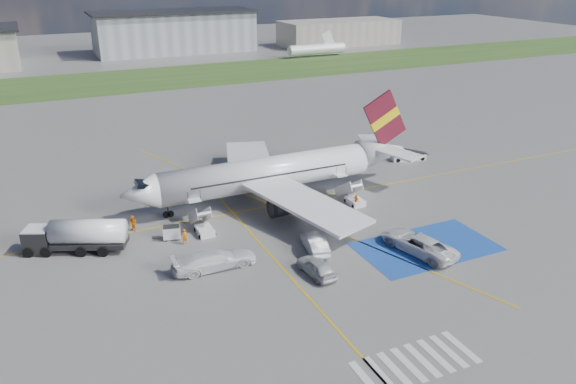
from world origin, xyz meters
The scene contains 22 objects.
ground centered at (0.00, 0.00, 0.00)m, with size 400.00×400.00×0.00m, color #60605E.
grass_strip centered at (0.00, 95.00, 0.01)m, with size 400.00×30.00×0.01m, color #2D4C1E.
taxiway_line_main centered at (0.00, 12.00, 0.01)m, with size 120.00×0.20×0.01m, color gold.
taxiway_line_cross centered at (-5.00, -10.00, 0.01)m, with size 0.20×60.00×0.01m, color gold.
taxiway_line_diag centered at (0.00, 12.00, 0.01)m, with size 0.20×60.00×0.01m, color gold.
staging_box centered at (10.00, -4.00, 0.01)m, with size 14.00×8.00×0.01m, color #1A44A0.
crosswalk centered at (-1.80, -18.00, 0.01)m, with size 9.00×4.00×0.01m.
terminal_centre centered at (20.00, 135.00, 6.00)m, with size 48.00×18.00×12.00m, color gray.
terminal_east centered at (75.00, 128.00, 4.00)m, with size 40.00×16.00×8.00m, color gray.
airliner centered at (1.51, 14.00, 3.39)m, with size 36.81×32.95×11.92m.
airstairs_fwd centered at (-9.50, 8.70, 0.62)m, with size 1.90×5.20×3.60m.
airstairs_aft centered at (9.00, 8.70, 0.62)m, with size 1.90×5.20×3.60m.
fuel_tanker centered at (-22.07, 9.97, 1.41)m, with size 10.02×6.30×3.35m.
gpu_cart centered at (-12.94, 8.60, 0.66)m, with size 1.97×1.50×1.47m.
belt_loader centered at (24.46, 18.87, 0.40)m, with size 5.59×2.92×1.62m.
car_silver_a centered at (-2.60, -4.10, 0.82)m, with size 1.94×4.81×1.64m, color #B4B7BB.
car_silver_b centered at (-0.65, 0.08, 0.84)m, with size 1.79×5.12×1.69m, color silver.
van_white_a centered at (8.58, -4.42, 1.19)m, with size 2.93×6.36×2.39m, color silver.
van_white_b centered at (-10.78, 0.98, 1.18)m, with size 2.45×6.04×2.37m, color white.
crew_fwd centered at (-12.00, 6.92, 0.84)m, with size 0.61×0.40×1.68m, color orange.
crew_nose centered at (-16.25, 12.13, 0.90)m, with size 0.87×0.68×1.80m, color orange.
crew_aft centered at (8.74, 7.63, 0.78)m, with size 0.91×0.38×1.56m, color orange.
Camera 1 is at (-23.93, -43.77, 26.90)m, focal length 35.00 mm.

